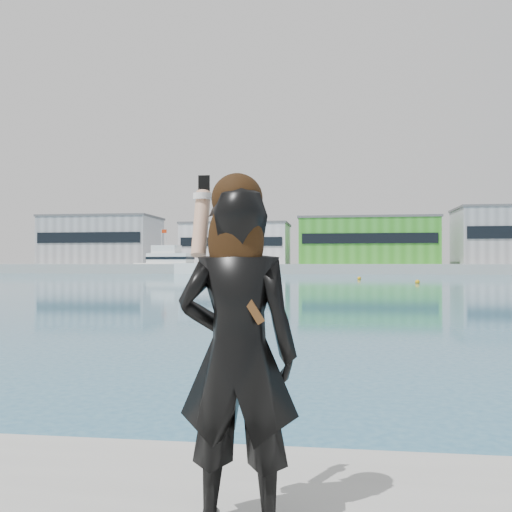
% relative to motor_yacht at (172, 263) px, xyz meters
% --- Properties ---
extents(far_quay, '(320.00, 40.00, 2.00)m').
position_rel_motor_yacht_xyz_m(far_quay, '(33.08, 17.37, -1.20)').
color(far_quay, '#9E9E99').
rests_on(far_quay, ground).
extents(warehouse_grey_left, '(26.52, 16.36, 11.50)m').
position_rel_motor_yacht_xyz_m(warehouse_grey_left, '(-21.92, 15.35, 5.57)').
color(warehouse_grey_left, gray).
rests_on(warehouse_grey_left, far_quay).
extents(warehouse_white, '(24.48, 15.35, 9.50)m').
position_rel_motor_yacht_xyz_m(warehouse_white, '(11.08, 15.35, 4.56)').
color(warehouse_white, silver).
rests_on(warehouse_white, far_quay).
extents(warehouse_green, '(30.60, 16.36, 10.50)m').
position_rel_motor_yacht_xyz_m(warehouse_green, '(41.08, 15.35, 5.06)').
color(warehouse_green, green).
rests_on(warehouse_green, far_quay).
extents(flagpole_left, '(1.28, 0.16, 8.00)m').
position_rel_motor_yacht_xyz_m(flagpole_left, '(-4.83, 8.37, 4.34)').
color(flagpole_left, silver).
rests_on(flagpole_left, far_quay).
extents(flagpole_right, '(1.28, 0.16, 8.00)m').
position_rel_motor_yacht_xyz_m(flagpole_right, '(55.17, 8.37, 4.34)').
color(flagpole_right, silver).
rests_on(flagpole_right, far_quay).
extents(motor_yacht, '(17.34, 8.00, 7.81)m').
position_rel_motor_yacht_xyz_m(motor_yacht, '(0.00, 0.00, 0.00)').
color(motor_yacht, white).
rests_on(motor_yacht, ground).
extents(buoy_near, '(0.50, 0.50, 0.50)m').
position_rel_motor_yacht_xyz_m(buoy_near, '(37.12, -38.72, -2.20)').
color(buoy_near, '#E49D0C').
rests_on(buoy_near, ground).
extents(buoy_far, '(0.50, 0.50, 0.50)m').
position_rel_motor_yacht_xyz_m(buoy_far, '(23.52, -20.60, -2.20)').
color(buoy_far, '#E49D0C').
rests_on(buoy_far, ground).
extents(buoy_extra, '(0.50, 0.50, 0.50)m').
position_rel_motor_yacht_xyz_m(buoy_extra, '(42.74, -52.68, -2.20)').
color(buoy_extra, '#E49D0C').
rests_on(buoy_extra, ground).
extents(woman, '(0.65, 0.44, 1.87)m').
position_rel_motor_yacht_xyz_m(woman, '(33.47, -112.95, -0.45)').
color(woman, black).
rests_on(woman, near_quay).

